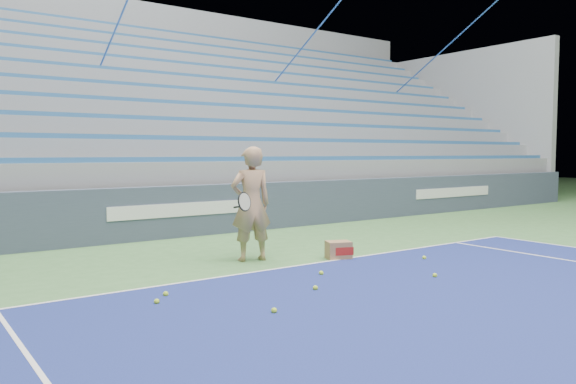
{
  "coord_description": "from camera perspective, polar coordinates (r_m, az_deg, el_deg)",
  "views": [
    {
      "loc": [
        -5.07,
        4.84,
        1.8
      ],
      "look_at": [
        0.36,
        12.38,
        1.15
      ],
      "focal_mm": 35.0,
      "sensor_mm": 36.0,
      "label": 1
    }
  ],
  "objects": [
    {
      "name": "tennis_player",
      "position": [
        9.33,
        -3.78,
        -1.22
      ],
      "size": [
        0.99,
        0.91,
        1.9
      ],
      "color": "tan",
      "rests_on": "ground"
    },
    {
      "name": "tennis_ball_6",
      "position": [
        6.97,
        -13.19,
        -10.78
      ],
      "size": [
        0.07,
        0.07,
        0.07
      ],
      "primitive_type": "sphere",
      "color": "#C2F031",
      "rests_on": "ground"
    },
    {
      "name": "ball_box",
      "position": [
        9.61,
        5.16,
        -5.9
      ],
      "size": [
        0.48,
        0.43,
        0.3
      ],
      "color": "#946E47",
      "rests_on": "ground"
    },
    {
      "name": "tennis_ball_5",
      "position": [
        6.43,
        -1.42,
        -11.95
      ],
      "size": [
        0.07,
        0.07,
        0.07
      ],
      "primitive_type": "sphere",
      "color": "#C2F031",
      "rests_on": "ground"
    },
    {
      "name": "tennis_ball_0",
      "position": [
        7.31,
        -12.33,
        -10.08
      ],
      "size": [
        0.07,
        0.07,
        0.07
      ],
      "primitive_type": "sphere",
      "color": "#C2F031",
      "rests_on": "ground"
    },
    {
      "name": "tennis_ball_3",
      "position": [
        8.45,
        14.69,
        -8.2
      ],
      "size": [
        0.07,
        0.07,
        0.07
      ],
      "primitive_type": "sphere",
      "color": "#C2F031",
      "rests_on": "ground"
    },
    {
      "name": "sponsor_barrier",
      "position": [
        12.22,
        -10.99,
        -1.94
      ],
      "size": [
        30.0,
        0.32,
        1.1
      ],
      "color": "#3A4559",
      "rests_on": "ground"
    },
    {
      "name": "tennis_ball_2",
      "position": [
        7.45,
        2.8,
        -9.72
      ],
      "size": [
        0.07,
        0.07,
        0.07
      ],
      "primitive_type": "sphere",
      "color": "#C2F031",
      "rests_on": "ground"
    },
    {
      "name": "tennis_ball_4",
      "position": [
        8.35,
        3.4,
        -8.22
      ],
      "size": [
        0.07,
        0.07,
        0.07
      ],
      "primitive_type": "sphere",
      "color": "#C2F031",
      "rests_on": "ground"
    },
    {
      "name": "tennis_ball_1",
      "position": [
        9.79,
        13.67,
        -6.5
      ],
      "size": [
        0.07,
        0.07,
        0.07
      ],
      "primitive_type": "sphere",
      "color": "#C2F031",
      "rests_on": "ground"
    },
    {
      "name": "bleachers",
      "position": [
        17.52,
        -18.96,
        5.61
      ],
      "size": [
        31.0,
        9.15,
        7.3
      ],
      "color": "gray",
      "rests_on": "ground"
    }
  ]
}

